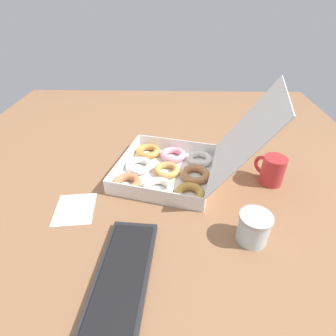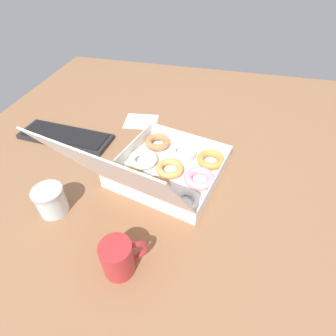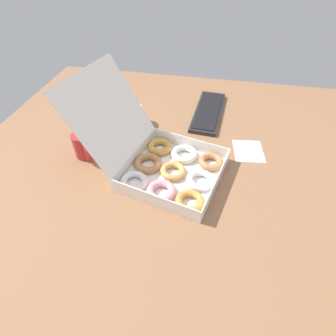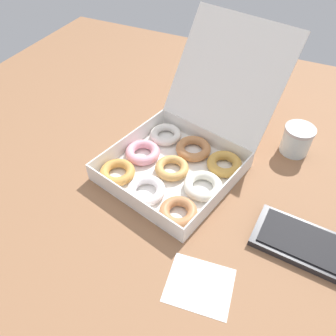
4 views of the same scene
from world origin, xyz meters
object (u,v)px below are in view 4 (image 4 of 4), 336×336
at_px(donut_box, 179,157).
at_px(glass_jar, 297,140).
at_px(keyboard, 336,257).
at_px(coffee_mug, 226,96).

relative_size(donut_box, glass_jar, 6.49).
height_order(donut_box, keyboard, donut_box).
bearing_deg(glass_jar, coffee_mug, 154.50).
relative_size(donut_box, keyboard, 1.51).
bearing_deg(coffee_mug, donut_box, -95.00).
bearing_deg(donut_box, glass_jar, 36.10).
bearing_deg(keyboard, glass_jar, 114.39).
relative_size(coffee_mug, glass_jar, 1.18).
height_order(coffee_mug, glass_jar, coffee_mug).
distance_m(donut_box, keyboard, 0.47).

